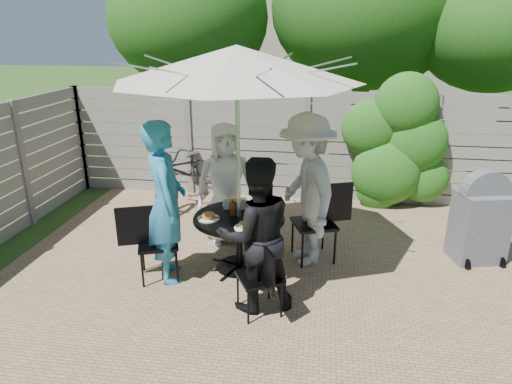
# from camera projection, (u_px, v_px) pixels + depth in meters

# --- Properties ---
(backyard_envelope) EXTENTS (60.00, 60.00, 5.00)m
(backyard_envelope) POSITION_uv_depth(u_px,v_px,m) (322.00, 34.00, 13.76)
(backyard_envelope) COLOR #2F4D18
(backyard_envelope) RESTS_ON ground
(patio_table) EXTENTS (1.39, 1.39, 0.70)m
(patio_table) POSITION_uv_depth(u_px,v_px,m) (239.00, 232.00, 5.43)
(patio_table) COLOR black
(patio_table) RESTS_ON ground
(umbrella) EXTENTS (3.53, 3.53, 2.62)m
(umbrella) POSITION_uv_depth(u_px,v_px,m) (237.00, 64.00, 4.78)
(umbrella) COLOR silver
(umbrella) RESTS_ON ground
(chair_back) EXTENTS (0.55, 0.64, 0.84)m
(chair_back) POSITION_uv_depth(u_px,v_px,m) (225.00, 219.00, 6.39)
(chair_back) COLOR black
(chair_back) RESTS_ON ground
(person_back) EXTENTS (0.95, 0.79, 1.65)m
(person_back) POSITION_uv_depth(u_px,v_px,m) (226.00, 184.00, 6.08)
(person_back) COLOR white
(person_back) RESTS_ON ground
(chair_left) EXTENTS (0.71, 0.57, 0.92)m
(chair_left) POSITION_uv_depth(u_px,v_px,m) (158.00, 257.00, 5.28)
(chair_left) COLOR black
(chair_left) RESTS_ON ground
(person_left) EXTENTS (0.68, 0.81, 1.88)m
(person_left) POSITION_uv_depth(u_px,v_px,m) (166.00, 203.00, 5.09)
(person_left) COLOR teal
(person_left) RESTS_ON ground
(chair_front) EXTENTS (0.55, 0.64, 0.84)m
(chair_front) POSITION_uv_depth(u_px,v_px,m) (260.00, 292.00, 4.63)
(chair_front) COLOR black
(chair_front) RESTS_ON ground
(person_front) EXTENTS (0.98, 0.88, 1.64)m
(person_front) POSITION_uv_depth(u_px,v_px,m) (256.00, 236.00, 4.56)
(person_front) COLOR black
(person_front) RESTS_ON ground
(chair_right) EXTENTS (0.77, 0.62, 1.00)m
(chair_right) POSITION_uv_depth(u_px,v_px,m) (315.00, 238.00, 5.72)
(chair_right) COLOR black
(chair_right) RESTS_ON ground
(person_right) EXTENTS (1.11, 1.39, 1.88)m
(person_right) POSITION_uv_depth(u_px,v_px,m) (306.00, 191.00, 5.47)
(person_right) COLOR beige
(person_right) RESTS_ON ground
(plate_back) EXTENTS (0.26, 0.26, 0.06)m
(plate_back) POSITION_uv_depth(u_px,v_px,m) (233.00, 203.00, 5.68)
(plate_back) COLOR white
(plate_back) RESTS_ON patio_table
(plate_left) EXTENTS (0.26, 0.26, 0.06)m
(plate_left) POSITION_uv_depth(u_px,v_px,m) (208.00, 217.00, 5.27)
(plate_left) COLOR white
(plate_left) RESTS_ON patio_table
(plate_front) EXTENTS (0.26, 0.26, 0.06)m
(plate_front) POSITION_uv_depth(u_px,v_px,m) (246.00, 226.00, 5.03)
(plate_front) COLOR white
(plate_front) RESTS_ON patio_table
(plate_right) EXTENTS (0.26, 0.26, 0.06)m
(plate_right) POSITION_uv_depth(u_px,v_px,m) (268.00, 211.00, 5.44)
(plate_right) COLOR white
(plate_right) RESTS_ON patio_table
(glass_back) EXTENTS (0.07, 0.07, 0.14)m
(glass_back) POSITION_uv_depth(u_px,v_px,m) (226.00, 204.00, 5.55)
(glass_back) COLOR silver
(glass_back) RESTS_ON patio_table
(glass_front) EXTENTS (0.07, 0.07, 0.14)m
(glass_front) POSITION_uv_depth(u_px,v_px,m) (253.00, 218.00, 5.13)
(glass_front) COLOR silver
(glass_front) RESTS_ON patio_table
(glass_right) EXTENTS (0.07, 0.07, 0.14)m
(glass_right) POSITION_uv_depth(u_px,v_px,m) (258.00, 205.00, 5.49)
(glass_right) COLOR silver
(glass_right) RESTS_ON patio_table
(syrup_jug) EXTENTS (0.09, 0.09, 0.16)m
(syrup_jug) POSITION_uv_depth(u_px,v_px,m) (233.00, 209.00, 5.37)
(syrup_jug) COLOR #59280C
(syrup_jug) RESTS_ON patio_table
(coffee_cup) EXTENTS (0.08, 0.08, 0.12)m
(coffee_cup) POSITION_uv_depth(u_px,v_px,m) (243.00, 204.00, 5.57)
(coffee_cup) COLOR #C6B293
(coffee_cup) RESTS_ON patio_table
(bicycle) EXTENTS (1.02, 2.14, 1.08)m
(bicycle) POSITION_uv_depth(u_px,v_px,m) (187.00, 171.00, 7.59)
(bicycle) COLOR #333338
(bicycle) RESTS_ON ground
(bbq_grill) EXTENTS (0.67, 0.58, 1.19)m
(bbq_grill) POSITION_uv_depth(u_px,v_px,m) (480.00, 221.00, 5.62)
(bbq_grill) COLOR slate
(bbq_grill) RESTS_ON ground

